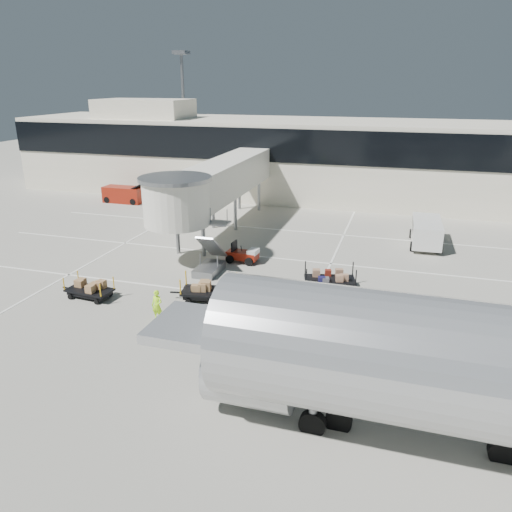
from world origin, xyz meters
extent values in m
plane|color=#B9B5A5|center=(0.00, 0.00, 0.00)|extent=(140.00, 140.00, 0.00)
cube|color=white|center=(0.00, 2.00, 0.01)|extent=(40.00, 0.15, 0.02)
cube|color=white|center=(0.00, 9.00, 0.01)|extent=(40.00, 0.15, 0.02)
cube|color=white|center=(0.00, 16.00, 0.01)|extent=(40.00, 0.15, 0.02)
cube|color=white|center=(6.00, 10.00, 0.01)|extent=(0.15, 30.00, 0.02)
cube|color=white|center=(-10.00, 10.00, 0.01)|extent=(0.15, 30.00, 0.02)
cube|color=silver|center=(0.00, 30.00, 4.00)|extent=(64.00, 12.00, 8.00)
cube|color=black|center=(0.00, 23.95, 6.00)|extent=(64.00, 0.12, 3.20)
cube|color=silver|center=(-18.00, 28.00, 9.00)|extent=(10.00, 6.00, 2.00)
cylinder|color=gray|center=(-16.00, 34.00, 7.50)|extent=(0.36, 0.36, 15.00)
cube|color=gray|center=(-16.00, 34.00, 15.00)|extent=(1.60, 1.60, 0.40)
cube|color=white|center=(-4.00, 15.00, 4.30)|extent=(3.00, 18.00, 2.80)
cylinder|color=white|center=(-4.00, 6.00, 4.30)|extent=(4.40, 4.40, 3.00)
cylinder|color=gray|center=(-4.00, 6.00, 5.90)|extent=(4.80, 4.80, 0.25)
cylinder|color=gray|center=(-5.00, 8.00, 1.45)|extent=(0.28, 0.28, 2.90)
cylinder|color=gray|center=(-3.00, 8.00, 1.45)|extent=(0.28, 0.28, 2.90)
cylinder|color=gray|center=(-5.00, 15.00, 1.45)|extent=(0.28, 0.28, 2.90)
cylinder|color=gray|center=(-3.00, 15.00, 1.45)|extent=(0.28, 0.28, 2.90)
cylinder|color=gray|center=(-5.00, 22.00, 1.45)|extent=(0.28, 0.28, 2.90)
cylinder|color=gray|center=(-3.00, 22.00, 1.45)|extent=(0.28, 0.28, 2.90)
cube|color=gray|center=(-1.40, 5.00, 0.25)|extent=(1.40, 2.60, 0.50)
cube|color=gray|center=(-1.40, 5.60, 1.60)|extent=(1.20, 2.60, 2.06)
cube|color=gray|center=(-1.40, 7.00, 2.85)|extent=(1.40, 1.20, 0.12)
cube|color=maroon|center=(0.04, 7.63, 0.49)|extent=(2.20, 1.18, 0.53)
cube|color=silver|center=(0.84, 7.57, 0.84)|extent=(0.69, 1.02, 0.31)
cube|color=black|center=(-0.58, 7.68, 1.02)|extent=(0.17, 0.89, 0.80)
cylinder|color=black|center=(-0.71, 7.11, 0.28)|extent=(0.58, 0.26, 0.57)
cylinder|color=black|center=(-0.62, 8.26, 0.28)|extent=(0.58, 0.26, 0.57)
cylinder|color=black|center=(0.71, 7.00, 0.28)|extent=(0.58, 0.26, 0.57)
cylinder|color=black|center=(0.79, 8.15, 0.28)|extent=(0.58, 0.26, 0.57)
cube|color=black|center=(6.57, 4.71, 0.56)|extent=(3.31, 2.21, 0.12)
cube|color=black|center=(6.57, 4.71, 0.37)|extent=(2.96, 1.91, 0.25)
cube|color=black|center=(4.75, 4.25, 0.40)|extent=(0.71, 0.25, 0.08)
cylinder|color=black|center=(5.70, 3.79, 0.17)|extent=(0.37, 0.22, 0.34)
cylinder|color=black|center=(5.37, 5.11, 0.17)|extent=(0.37, 0.22, 0.34)
cylinder|color=black|center=(7.76, 4.31, 0.17)|extent=(0.37, 0.22, 0.34)
cylinder|color=black|center=(7.43, 5.63, 0.17)|extent=(0.37, 0.22, 0.34)
cylinder|color=black|center=(5.32, 3.69, 1.01)|extent=(0.07, 0.07, 0.91)
cylinder|color=black|center=(4.99, 5.02, 1.01)|extent=(0.07, 0.07, 0.91)
cylinder|color=black|center=(8.14, 4.40, 1.01)|extent=(0.07, 0.07, 0.91)
cylinder|color=black|center=(7.81, 5.72, 1.01)|extent=(0.07, 0.07, 0.91)
cube|color=#9B7054|center=(5.93, 4.64, 0.75)|extent=(0.44, 0.39, 0.27)
cube|color=#171441|center=(7.22, 4.50, 0.76)|extent=(0.52, 0.40, 0.28)
cube|color=#171441|center=(5.65, 4.51, 0.81)|extent=(0.59, 0.44, 0.38)
cube|color=#171441|center=(5.81, 4.09, 0.76)|extent=(0.43, 0.37, 0.30)
cube|color=maroon|center=(6.71, 4.99, 0.75)|extent=(0.59, 0.45, 0.26)
cube|color=#4C4B50|center=(5.69, 4.21, 0.80)|extent=(0.50, 0.46, 0.36)
cube|color=#9B7054|center=(6.39, 4.73, 0.77)|extent=(0.59, 0.40, 0.30)
cube|color=black|center=(0.25, 0.93, 0.57)|extent=(3.37, 2.15, 0.12)
cube|color=black|center=(0.25, 0.93, 0.38)|extent=(3.01, 1.85, 0.26)
cube|color=black|center=(-1.63, 0.55, 0.42)|extent=(0.73, 0.23, 0.08)
cylinder|color=black|center=(-0.68, 0.03, 0.18)|extent=(0.38, 0.21, 0.35)
cylinder|color=black|center=(-0.96, 1.40, 0.18)|extent=(0.38, 0.21, 0.35)
cylinder|color=black|center=(1.46, 0.46, 0.18)|extent=(0.38, 0.21, 0.35)
cylinder|color=black|center=(1.18, 1.84, 0.18)|extent=(0.38, 0.21, 0.35)
cylinder|color=#FFB70D|center=(-1.08, -0.05, 1.04)|extent=(0.07, 0.07, 0.94)
cylinder|color=#FFB70D|center=(-1.35, 1.32, 1.04)|extent=(0.07, 0.07, 0.94)
cylinder|color=#FFB70D|center=(1.86, 0.54, 1.04)|extent=(0.07, 0.07, 0.94)
cylinder|color=#FFB70D|center=(1.58, 1.92, 1.04)|extent=(0.07, 0.07, 0.94)
cube|color=#A77551|center=(0.64, 1.48, 0.87)|extent=(0.62, 0.51, 0.47)
cube|color=#A77551|center=(0.68, 1.17, 0.88)|extent=(0.69, 0.65, 0.49)
cube|color=#A77551|center=(-0.42, 0.93, 0.91)|extent=(0.55, 0.54, 0.55)
cube|color=#A77551|center=(0.69, 0.84, 0.85)|extent=(0.57, 0.53, 0.43)
cube|color=#A77551|center=(0.38, 0.90, 0.88)|extent=(0.53, 0.61, 0.49)
cube|color=#A77551|center=(-0.38, 0.87, 0.89)|extent=(0.72, 0.65, 0.51)
cube|color=black|center=(-6.53, -0.73, 0.49)|extent=(2.77, 1.56, 0.11)
cube|color=black|center=(-6.53, -0.73, 0.33)|extent=(2.49, 1.34, 0.22)
cube|color=black|center=(-8.16, -0.58, 0.35)|extent=(0.62, 0.13, 0.07)
cylinder|color=black|center=(-7.51, -1.24, 0.15)|extent=(0.31, 0.15, 0.30)
cylinder|color=black|center=(-7.40, -0.05, 0.15)|extent=(0.31, 0.15, 0.30)
cylinder|color=black|center=(-5.65, -1.41, 0.15)|extent=(0.31, 0.15, 0.30)
cylinder|color=black|center=(-5.54, -0.21, 0.15)|extent=(0.31, 0.15, 0.30)
cylinder|color=#FFB70D|center=(-7.85, -1.21, 0.89)|extent=(0.06, 0.06, 0.80)
cylinder|color=#FFB70D|center=(-7.75, -0.02, 0.89)|extent=(0.06, 0.06, 0.80)
cylinder|color=#FFB70D|center=(-5.31, -1.44, 0.89)|extent=(0.06, 0.06, 0.80)
cylinder|color=#FFB70D|center=(-5.20, -0.24, 0.89)|extent=(0.06, 0.06, 0.80)
cube|color=#A77551|center=(-6.76, -0.90, 0.70)|extent=(0.46, 0.48, 0.32)
cube|color=#A77551|center=(-5.70, -0.90, 0.77)|extent=(0.56, 0.45, 0.46)
cube|color=#A77551|center=(-5.96, -1.05, 0.73)|extent=(0.53, 0.39, 0.39)
cube|color=#A77551|center=(-6.94, -0.94, 0.75)|extent=(0.45, 0.41, 0.42)
cube|color=#A77551|center=(-7.34, -0.79, 0.75)|extent=(0.40, 0.48, 0.41)
cube|color=#A77551|center=(-6.06, -0.40, 0.75)|extent=(0.55, 0.46, 0.41)
imported|color=#B1FF1A|center=(-1.44, -2.16, 0.84)|extent=(0.64, 0.44, 1.67)
cube|color=silver|center=(12.29, 15.17, 1.11)|extent=(2.17, 5.12, 1.64)
cube|color=silver|center=(12.24, 17.44, 0.79)|extent=(1.97, 0.62, 0.95)
cube|color=black|center=(12.28, 15.38, 1.53)|extent=(2.15, 3.22, 0.66)
cylinder|color=black|center=(11.32, 13.45, 0.36)|extent=(0.27, 0.72, 0.72)
cylinder|color=black|center=(13.33, 13.50, 0.36)|extent=(0.27, 0.72, 0.72)
cylinder|color=black|center=(11.25, 16.84, 0.36)|extent=(0.27, 0.72, 0.72)
cylinder|color=black|center=(13.25, 16.88, 0.36)|extent=(0.27, 0.72, 0.72)
cube|color=maroon|center=(-17.32, 21.17, 0.81)|extent=(4.14, 1.79, 1.63)
cube|color=black|center=(-15.47, 21.14, 1.84)|extent=(1.06, 1.53, 0.58)
cylinder|color=black|center=(-18.84, 20.43, 0.33)|extent=(0.65, 0.28, 0.65)
cylinder|color=black|center=(-18.82, 21.95, 0.33)|extent=(0.65, 0.28, 0.65)
cylinder|color=black|center=(-15.81, 20.39, 0.33)|extent=(0.65, 0.28, 0.65)
cylinder|color=black|center=(-15.79, 21.91, 0.33)|extent=(0.65, 0.28, 0.65)
cylinder|color=silver|center=(13.24, -8.17, 3.27)|extent=(17.47, 4.53, 4.36)
cube|color=silver|center=(7.25, -8.11, 3.27)|extent=(10.92, 3.16, 0.38)
cylinder|color=silver|center=(5.61, -8.09, 1.69)|extent=(3.29, 2.54, 2.50)
cube|color=silver|center=(5.61, -8.09, 2.67)|extent=(0.87, 0.28, 1.20)
cylinder|color=gray|center=(8.88, -8.13, 0.60)|extent=(0.33, 0.33, 1.20)
cylinder|color=black|center=(8.88, -8.13, 0.33)|extent=(0.98, 0.36, 0.98)
cylinder|color=gray|center=(14.33, -8.18, 0.60)|extent=(0.33, 0.33, 1.20)
cylinder|color=black|center=(14.33, -8.18, 0.33)|extent=(0.98, 0.36, 0.98)
cylinder|color=gray|center=(8.00, -8.55, 0.87)|extent=(0.30, 0.30, 1.74)
cylinder|color=black|center=(8.00, -8.55, 0.33)|extent=(0.98, 0.36, 0.98)
camera|label=1|loc=(10.34, -23.35, 11.93)|focal=35.00mm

